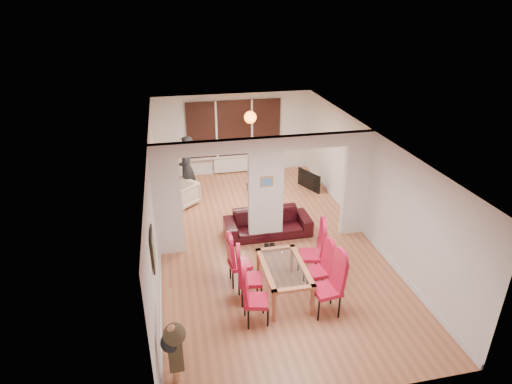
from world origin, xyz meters
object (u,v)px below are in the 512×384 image
object	(u,v)px
coffee_table	(263,188)
bowl	(259,183)
dining_chair_la	(256,297)
dining_chair_rb	(319,268)
dining_chair_lc	(240,261)
dining_chair_lb	(250,276)
person	(187,168)
television	(306,181)
dining_chair_rc	(311,251)
dining_chair_ra	(327,286)
sofa	(268,223)
bottle	(265,181)
dining_table	(284,281)
armchair	(182,194)

from	to	relation	value
coffee_table	bowl	world-z (taller)	bowl
dining_chair_la	dining_chair_rb	size ratio (longest dim) A/B	1.06
dining_chair_lc	coffee_table	xyz separation A→B (m)	(1.43, 4.27, -0.43)
dining_chair_lb	dining_chair_lc	distance (m)	0.58
dining_chair_lb	person	distance (m)	4.98
person	television	world-z (taller)	person
dining_chair_lc	dining_chair_lb	bearing A→B (deg)	-88.32
dining_chair_rc	dining_chair_rb	bearing A→B (deg)	-79.94
dining_chair_lb	dining_chair_ra	bearing A→B (deg)	-18.26
dining_chair_rc	sofa	size ratio (longest dim) A/B	0.56
dining_chair_lc	sofa	distance (m)	2.05
bottle	bowl	size ratio (longest dim) A/B	1.24
dining_chair_lb	bottle	xyz separation A→B (m)	(1.41, 4.84, -0.22)
dining_chair_lc	dining_chair_ra	bearing A→B (deg)	-48.52
dining_table	person	xyz separation A→B (m)	(-1.53, 4.89, 0.58)
dining_chair_rb	television	distance (m)	4.84
dining_chair_rc	bowl	xyz separation A→B (m)	(-0.15, 4.42, -0.35)
dining_chair_lc	television	xyz separation A→B (m)	(2.76, 4.12, -0.26)
dining_chair_lc	bowl	world-z (taller)	dining_chair_lc
armchair	dining_chair_lb	bearing A→B (deg)	-27.36
dining_chair_lb	person	world-z (taller)	person
dining_table	dining_chair_lb	xyz separation A→B (m)	(-0.67, 0.00, 0.22)
dining_chair_rb	dining_chair_lb	bearing A→B (deg)	174.60
dining_chair_rc	person	size ratio (longest dim) A/B	0.64
dining_chair_rc	television	xyz separation A→B (m)	(1.27, 4.17, -0.31)
person	dining_chair_rb	bearing A→B (deg)	34.23
dining_chair_rc	person	distance (m)	4.92
dining_chair_rc	armchair	distance (m)	4.60
dining_chair_lb	dining_chair_lc	size ratio (longest dim) A/B	1.04
dining_chair_rc	dining_chair_la	bearing A→B (deg)	-130.42
dining_chair_rb	bowl	distance (m)	4.93
dining_chair_lc	bowl	size ratio (longest dim) A/B	5.18
dining_chair_rb	person	xyz separation A→B (m)	(-2.25, 4.85, 0.41)
dining_chair_rc	bowl	distance (m)	4.44
dining_chair_ra	coffee_table	bearing A→B (deg)	82.26
television	bowl	world-z (taller)	television
television	dining_chair_lc	bearing A→B (deg)	123.12
dining_table	dining_chair_lb	world-z (taller)	dining_chair_lb
dining_chair_la	dining_chair_lc	size ratio (longest dim) A/B	1.01
armchair	dining_chair_lc	bearing A→B (deg)	-26.76
dining_chair_la	dining_chair_lc	xyz separation A→B (m)	(-0.09, 1.18, -0.00)
dining_chair_ra	bowl	distance (m)	5.60
dining_chair_la	sofa	distance (m)	3.11
television	dining_chair_la	bearing A→B (deg)	130.16
dining_table	television	size ratio (longest dim) A/B	1.51
dining_chair_lc	dining_chair_rb	xyz separation A→B (m)	(1.48, -0.54, -0.03)
dining_table	dining_chair_rc	distance (m)	0.93
bowl	sofa	bearing A→B (deg)	-97.37
bottle	dining_chair_lb	bearing A→B (deg)	-106.19
bowl	dining_chair_rb	bearing A→B (deg)	-88.28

